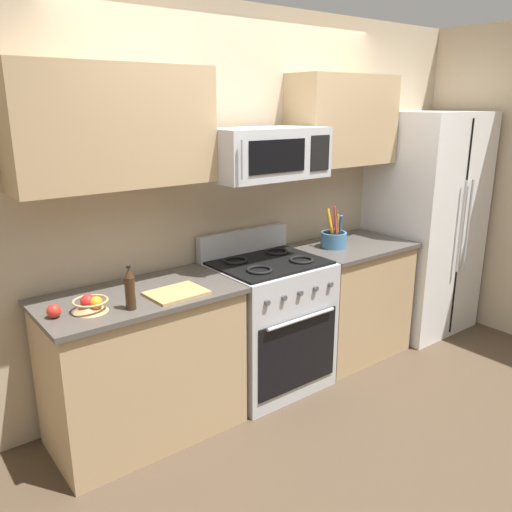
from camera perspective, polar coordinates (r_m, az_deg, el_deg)
ground_plane at (r=3.51m, az=8.59°, el=-17.83°), size 16.00×16.00×0.00m
wall_back at (r=3.77m, az=-2.32°, el=6.21°), size 8.00×0.10×2.60m
counter_left at (r=3.26m, az=-12.22°, el=-11.54°), size 1.15×0.63×0.91m
range_oven at (r=3.72m, az=1.30°, el=-7.27°), size 0.76×0.67×1.09m
counter_right at (r=4.27m, az=10.15°, el=-4.60°), size 0.90×0.63×0.91m
refrigerator at (r=4.81m, az=17.87°, el=3.37°), size 0.86×0.74×1.90m
microwave at (r=3.44m, az=1.13°, el=11.14°), size 0.80×0.44×0.32m
upper_cabinets_left at (r=3.05m, az=-15.30°, el=13.45°), size 1.14×0.34×0.66m
upper_cabinets_right at (r=4.11m, az=9.43°, el=14.39°), size 0.89×0.34×0.66m
utensil_crock at (r=4.00m, az=8.48°, el=1.89°), size 0.20×0.20×0.33m
fruit_basket at (r=2.87m, az=-17.58°, el=-5.05°), size 0.19×0.19×0.10m
apple_loose at (r=2.86m, az=-21.19°, el=-5.62°), size 0.07×0.07×0.07m
cutting_board at (r=3.03m, az=-8.67°, el=-4.01°), size 0.33×0.26×0.02m
bottle_soy at (r=2.83m, az=-13.59°, el=-3.55°), size 0.05×0.05×0.24m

